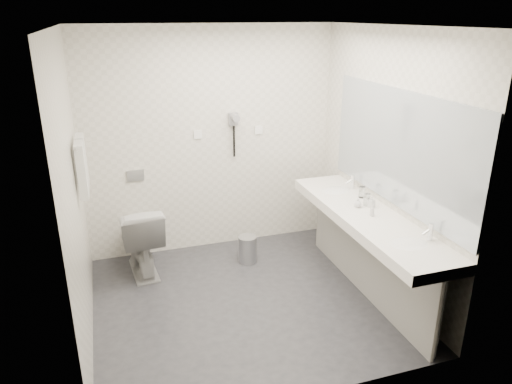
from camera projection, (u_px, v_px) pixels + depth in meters
name	position (u px, v px, depth m)	size (l,w,h in m)	color
floor	(246.00, 301.00, 4.59)	(2.80, 2.80, 0.00)	#2C2C32
ceiling	(244.00, 26.00, 3.71)	(2.80, 2.80, 0.00)	white
wall_back	(211.00, 142.00, 5.31)	(2.80, 2.80, 0.00)	silver
wall_front	(304.00, 242.00, 2.99)	(2.80, 2.80, 0.00)	silver
wall_left	(74.00, 196.00, 3.75)	(2.60, 2.60, 0.00)	silver
wall_right	(386.00, 163.00, 4.55)	(2.60, 2.60, 0.00)	silver
vanity_counter	(367.00, 218.00, 4.45)	(0.55, 2.20, 0.10)	white
vanity_panel	(366.00, 258.00, 4.61)	(0.03, 2.15, 0.75)	gray
vanity_post_near	(438.00, 319.00, 3.69)	(0.06, 0.06, 0.75)	silver
vanity_post_far	(322.00, 217.00, 5.55)	(0.06, 0.06, 0.75)	silver
mirror	(398.00, 149.00, 4.30)	(0.02, 2.20, 1.05)	#B2BCC6
basin_near	(409.00, 245.00, 3.86)	(0.40, 0.31, 0.05)	white
basin_far	(335.00, 192.00, 5.02)	(0.40, 0.31, 0.05)	white
faucet_near	(431.00, 232.00, 3.89)	(0.04, 0.04, 0.15)	silver
faucet_far	(353.00, 182.00, 5.05)	(0.04, 0.04, 0.15)	silver
soap_bottle_a	(371.00, 202.00, 4.55)	(0.05, 0.05, 0.11)	beige
soap_bottle_b	(358.00, 203.00, 4.56)	(0.07, 0.07, 0.09)	beige
soap_bottle_c	(372.00, 210.00, 4.36)	(0.04, 0.04, 0.11)	beige
glass_left	(367.00, 200.00, 4.60)	(0.06, 0.06, 0.12)	silver
glass_right	(362.00, 192.00, 4.80)	(0.06, 0.06, 0.12)	silver
toilet	(140.00, 239.00, 5.00)	(0.43, 0.75, 0.76)	white
flush_plate	(136.00, 176.00, 5.16)	(0.18, 0.02, 0.12)	#B2B5BA
pedal_bin	(247.00, 250.00, 5.28)	(0.20, 0.20, 0.29)	#B2B5BA
bin_lid	(247.00, 237.00, 5.23)	(0.20, 0.20, 0.01)	#B2B5BA
towel_rail	(77.00, 141.00, 4.15)	(0.02, 0.02, 0.62)	silver
towel_near	(82.00, 170.00, 4.10)	(0.07, 0.24, 0.48)	silver
towel_far	(82.00, 161.00, 4.35)	(0.07, 0.24, 0.48)	silver
dryer_cradle	(233.00, 119.00, 5.27)	(0.10, 0.04, 0.14)	gray
dryer_barrel	(235.00, 118.00, 5.19)	(0.08, 0.08, 0.14)	gray
dryer_cord	(234.00, 141.00, 5.34)	(0.02, 0.02, 0.35)	black
switch_plate_a	(198.00, 135.00, 5.22)	(0.09, 0.02, 0.09)	white
switch_plate_b	(259.00, 130.00, 5.42)	(0.09, 0.02, 0.09)	white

